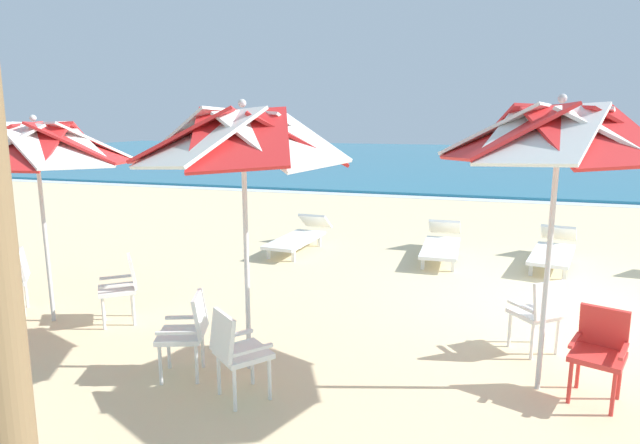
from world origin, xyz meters
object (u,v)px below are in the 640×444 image
(beach_umbrella_0, at_px, (559,137))
(beach_umbrella_2, at_px, (36,146))
(plastic_chair_0, at_px, (599,348))
(plastic_chair_1, at_px, (540,311))
(plastic_chair_3, at_px, (188,330))
(plastic_chair_5, at_px, (13,277))
(plastic_chair_2, at_px, (236,349))
(sun_lounger_3, at_px, (299,236))
(sun_lounger_1, at_px, (553,250))
(beach_umbrella_1, at_px, (243,139))
(sun_lounger_2, at_px, (441,244))
(plastic_chair_4, at_px, (122,285))

(beach_umbrella_0, distance_m, beach_umbrella_2, 5.85)
(plastic_chair_0, bearing_deg, plastic_chair_1, 116.05)
(plastic_chair_0, relative_size, plastic_chair_3, 1.00)
(plastic_chair_0, height_order, plastic_chair_5, same)
(plastic_chair_0, height_order, plastic_chair_2, same)
(plastic_chair_3, relative_size, plastic_chair_5, 1.00)
(sun_lounger_3, bearing_deg, sun_lounger_1, 3.05)
(plastic_chair_3, height_order, sun_lounger_1, plastic_chair_3)
(sun_lounger_1, bearing_deg, plastic_chair_0, -92.28)
(sun_lounger_3, bearing_deg, plastic_chair_5, -119.86)
(plastic_chair_1, relative_size, sun_lounger_1, 0.39)
(plastic_chair_2, bearing_deg, beach_umbrella_0, 20.79)
(beach_umbrella_1, distance_m, plastic_chair_5, 4.18)
(beach_umbrella_0, xyz_separation_m, sun_lounger_3, (-4.03, 4.53, -2.14))
(plastic_chair_3, height_order, sun_lounger_2, plastic_chair_3)
(plastic_chair_3, xyz_separation_m, beach_umbrella_2, (-2.47, 0.80, 1.76))
(plastic_chair_3, xyz_separation_m, plastic_chair_5, (-3.18, 0.89, 0.00))
(plastic_chair_1, relative_size, sun_lounger_2, 0.40)
(plastic_chair_3, bearing_deg, beach_umbrella_0, 12.57)
(plastic_chair_0, xyz_separation_m, plastic_chair_3, (-3.87, -0.72, 0.00))
(plastic_chair_5, distance_m, sun_lounger_2, 6.99)
(sun_lounger_1, bearing_deg, plastic_chair_4, -141.39)
(plastic_chair_2, bearing_deg, plastic_chair_5, 163.20)
(plastic_chair_0, height_order, sun_lounger_3, plastic_chair_0)
(plastic_chair_0, relative_size, sun_lounger_3, 0.40)
(plastic_chair_4, relative_size, sun_lounger_1, 0.39)
(beach_umbrella_0, relative_size, beach_umbrella_2, 1.06)
(plastic_chair_4, xyz_separation_m, sun_lounger_3, (0.92, 4.24, -0.22))
(plastic_chair_1, distance_m, plastic_chair_5, 6.65)
(plastic_chair_4, distance_m, sun_lounger_2, 5.75)
(beach_umbrella_2, bearing_deg, plastic_chair_4, 14.93)
(plastic_chair_2, distance_m, sun_lounger_1, 6.73)
(beach_umbrella_0, bearing_deg, plastic_chair_2, -159.21)
(sun_lounger_3, bearing_deg, plastic_chair_4, -102.17)
(beach_umbrella_0, relative_size, beach_umbrella_1, 1.01)
(plastic_chair_4, distance_m, plastic_chair_5, 1.61)
(plastic_chair_5, bearing_deg, sun_lounger_3, 60.14)
(plastic_chair_2, height_order, plastic_chair_4, same)
(beach_umbrella_2, bearing_deg, plastic_chair_1, 7.71)
(plastic_chair_2, height_order, beach_umbrella_2, beach_umbrella_2)
(beach_umbrella_0, bearing_deg, plastic_chair_4, 176.70)
(plastic_chair_4, bearing_deg, beach_umbrella_2, -165.07)
(plastic_chair_2, relative_size, plastic_chair_4, 1.00)
(beach_umbrella_1, bearing_deg, plastic_chair_1, 23.36)
(plastic_chair_3, bearing_deg, sun_lounger_3, 97.04)
(plastic_chair_5, xyz_separation_m, sun_lounger_1, (7.24, 4.65, -0.22))
(plastic_chair_2, bearing_deg, plastic_chair_0, 17.26)
(beach_umbrella_0, distance_m, plastic_chair_4, 5.31)
(plastic_chair_0, distance_m, sun_lounger_1, 4.82)
(plastic_chair_0, xyz_separation_m, plastic_chair_2, (-3.20, -0.99, 0.00))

